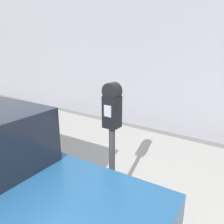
# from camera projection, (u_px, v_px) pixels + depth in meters

# --- Properties ---
(sidewalk) EXTENTS (24.00, 2.80, 0.12)m
(sidewalk) POSITION_uv_depth(u_px,v_px,m) (154.00, 171.00, 3.55)
(sidewalk) COLOR #9E9B96
(sidewalk) RESTS_ON ground_plane
(building_facade) EXTENTS (24.00, 0.30, 4.95)m
(building_facade) POSITION_uv_depth(u_px,v_px,m) (202.00, 22.00, 4.47)
(building_facade) COLOR gray
(building_facade) RESTS_ON ground_plane
(parking_meter) EXTENTS (0.18, 0.16, 1.53)m
(parking_meter) POSITION_uv_depth(u_px,v_px,m) (112.00, 125.00, 2.33)
(parking_meter) COLOR #2D2D30
(parking_meter) RESTS_ON sidewalk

